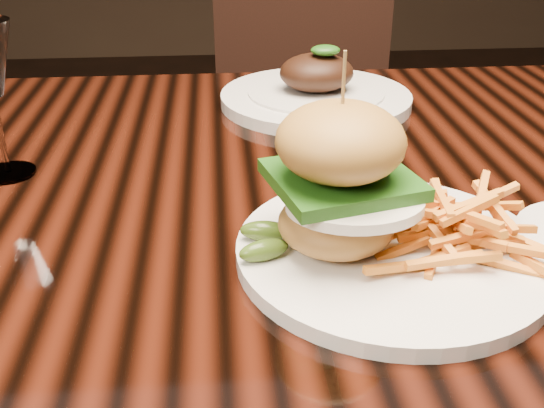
{
  "coord_description": "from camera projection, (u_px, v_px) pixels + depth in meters",
  "views": [
    {
      "loc": [
        -0.07,
        -0.67,
        1.07
      ],
      "look_at": [
        -0.03,
        -0.17,
        0.81
      ],
      "focal_mm": 42.0,
      "sensor_mm": 36.0,
      "label": 1
    }
  ],
  "objects": [
    {
      "name": "dining_table",
      "position": [
        283.0,
        237.0,
        0.78
      ],
      "size": [
        1.6,
        0.9,
        0.75
      ],
      "color": "black",
      "rests_on": "ground"
    },
    {
      "name": "burger_plate",
      "position": [
        383.0,
        213.0,
        0.57
      ],
      "size": [
        0.29,
        0.29,
        0.19
      ],
      "rotation": [
        0.0,
        0.0,
        0.04
      ],
      "color": "silver",
      "rests_on": "dining_table"
    },
    {
      "name": "ramekin",
      "position": [
        364.0,
        183.0,
        0.7
      ],
      "size": [
        0.08,
        0.08,
        0.03
      ],
      "primitive_type": "cube",
      "rotation": [
        0.0,
        0.0,
        -0.11
      ],
      "color": "silver",
      "rests_on": "dining_table"
    },
    {
      "name": "far_dish",
      "position": [
        316.0,
        93.0,
        0.97
      ],
      "size": [
        0.29,
        0.29,
        0.09
      ],
      "rotation": [
        0.0,
        0.0,
        0.24
      ],
      "color": "silver",
      "rests_on": "dining_table"
    },
    {
      "name": "chair_far",
      "position": [
        304.0,
        104.0,
        1.64
      ],
      "size": [
        0.49,
        0.5,
        0.95
      ],
      "rotation": [
        0.0,
        0.0,
        -0.08
      ],
      "color": "black",
      "rests_on": "ground"
    }
  ]
}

